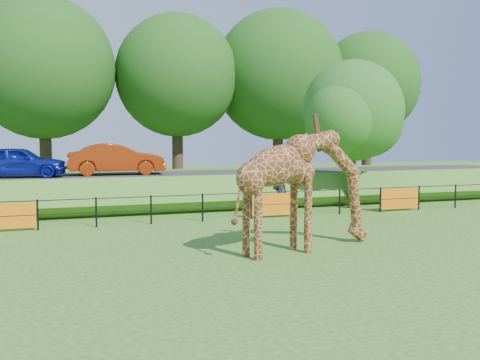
{
  "coord_description": "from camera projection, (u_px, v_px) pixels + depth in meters",
  "views": [
    {
      "loc": [
        -5.19,
        -11.96,
        3.35
      ],
      "look_at": [
        -0.05,
        3.28,
        2.0
      ],
      "focal_mm": 40.0,
      "sensor_mm": 36.0,
      "label": 1
    }
  ],
  "objects": [
    {
      "name": "car_red",
      "position": [
        117.0,
        159.0,
        26.09
      ],
      "size": [
        4.7,
        1.83,
        1.52
      ],
      "primitive_type": "imported",
      "rotation": [
        0.0,
        0.0,
        1.52
      ],
      "color": "#A92F0C",
      "rests_on": "road"
    },
    {
      "name": "visitor",
      "position": [
        280.0,
        193.0,
        23.77
      ],
      "size": [
        0.67,
        0.55,
        1.58
      ],
      "primitive_type": "imported",
      "rotation": [
        0.0,
        0.0,
        2.81
      ],
      "color": "black",
      "rests_on": "ground"
    },
    {
      "name": "ground",
      "position": [
        284.0,
        271.0,
        13.23
      ],
      "size": [
        90.0,
        90.0,
        0.0
      ],
      "primitive_type": "plane",
      "color": "#2C6018",
      "rests_on": "ground"
    },
    {
      "name": "embankment",
      "position": [
        166.0,
        187.0,
        27.81
      ],
      "size": [
        40.0,
        9.0,
        1.3
      ],
      "primitive_type": "cube",
      "color": "#2C6018",
      "rests_on": "ground"
    },
    {
      "name": "perimeter_fence",
      "position": [
        203.0,
        207.0,
        20.73
      ],
      "size": [
        28.07,
        0.1,
        1.1
      ],
      "primitive_type": null,
      "color": "black",
      "rests_on": "ground"
    },
    {
      "name": "tree_east",
      "position": [
        354.0,
        115.0,
        24.38
      ],
      "size": [
        5.4,
        4.71,
        6.76
      ],
      "color": "#302315",
      "rests_on": "ground"
    },
    {
      "name": "giraffe",
      "position": [
        305.0,
        190.0,
        15.46
      ],
      "size": [
        5.0,
        2.13,
        3.52
      ],
      "primitive_type": null,
      "rotation": [
        0.0,
        0.0,
        0.26
      ],
      "color": "#5D2C13",
      "rests_on": "ground"
    },
    {
      "name": "bg_tree_line",
      "position": [
        175.0,
        75.0,
        34.0
      ],
      "size": [
        37.3,
        8.8,
        11.82
      ],
      "color": "#302315",
      "rests_on": "ground"
    },
    {
      "name": "road",
      "position": [
        172.0,
        176.0,
        26.33
      ],
      "size": [
        40.0,
        5.0,
        0.12
      ],
      "primitive_type": "cube",
      "color": "#29292C",
      "rests_on": "embankment"
    },
    {
      "name": "car_blue",
      "position": [
        19.0,
        162.0,
        24.45
      ],
      "size": [
        4.39,
        2.25,
        1.43
      ],
      "primitive_type": "imported",
      "rotation": [
        0.0,
        0.0,
        1.43
      ],
      "color": "#1523B1",
      "rests_on": "road"
    }
  ]
}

